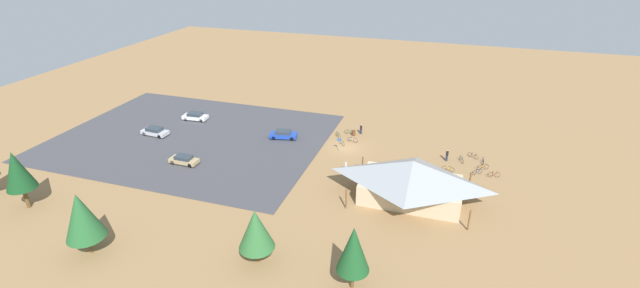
% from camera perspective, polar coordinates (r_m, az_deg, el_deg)
% --- Properties ---
extents(ground, '(160.00, 160.00, 0.00)m').
position_cam_1_polar(ground, '(68.18, 3.44, -0.52)').
color(ground, '#937047').
rests_on(ground, ground).
extents(parking_lot_asphalt, '(43.19, 32.73, 0.05)m').
position_cam_1_polar(parking_lot_asphalt, '(74.76, -16.43, 0.90)').
color(parking_lot_asphalt, '#424247').
rests_on(parking_lot_asphalt, ground).
extents(bike_pavilion, '(14.56, 9.30, 5.41)m').
position_cam_1_polar(bike_pavilion, '(54.96, 11.89, -4.42)').
color(bike_pavilion, '#C6B28E').
rests_on(bike_pavilion, ground).
extents(trash_bin, '(0.60, 0.60, 0.90)m').
position_cam_1_polar(trash_bin, '(72.34, 4.44, 1.46)').
color(trash_bin, brown).
rests_on(trash_bin, ground).
extents(lot_sign, '(0.56, 0.08, 2.20)m').
position_cam_1_polar(lot_sign, '(66.59, 2.52, 0.19)').
color(lot_sign, '#99999E').
rests_on(lot_sign, ground).
extents(pine_mideast, '(3.12, 3.12, 6.87)m').
position_cam_1_polar(pine_mideast, '(40.50, 4.41, -13.59)').
color(pine_mideast, brown).
rests_on(pine_mideast, ground).
extents(pine_west, '(3.94, 3.94, 7.20)m').
position_cam_1_polar(pine_west, '(50.37, -28.83, -8.25)').
color(pine_west, brown).
rests_on(pine_west, ground).
extents(pine_midwest, '(3.38, 3.38, 7.56)m').
position_cam_1_polar(pine_midwest, '(62.36, -34.95, -2.88)').
color(pine_midwest, brown).
rests_on(pine_midwest, ground).
extents(pine_center, '(3.65, 3.65, 6.18)m').
position_cam_1_polar(pine_center, '(43.98, -8.43, -11.01)').
color(pine_center, brown).
rests_on(pine_center, ground).
extents(bicycle_green_lone_west, '(1.67, 0.48, 0.86)m').
position_cam_1_polar(bicycle_green_lone_west, '(72.83, 3.84, 1.59)').
color(bicycle_green_lone_west, black).
rests_on(bicycle_green_lone_west, ground).
extents(bicycle_black_edge_south, '(1.49, 0.98, 0.89)m').
position_cam_1_polar(bicycle_black_edge_south, '(68.76, 19.43, -1.46)').
color(bicycle_black_edge_south, black).
rests_on(bicycle_black_edge_south, ground).
extents(bicycle_teal_near_porch, '(0.68, 1.65, 0.80)m').
position_cam_1_polar(bicycle_teal_near_porch, '(67.11, 18.07, -1.95)').
color(bicycle_teal_near_porch, black).
rests_on(bicycle_teal_near_porch, ground).
extents(bicycle_purple_yard_center, '(0.48, 1.72, 0.80)m').
position_cam_1_polar(bicycle_purple_yard_center, '(67.62, 20.61, -2.15)').
color(bicycle_purple_yard_center, black).
rests_on(bicycle_purple_yard_center, ground).
extents(bicycle_white_front_row, '(1.19, 1.26, 0.76)m').
position_cam_1_polar(bicycle_white_front_row, '(69.00, 2.88, 0.16)').
color(bicycle_white_front_row, black).
rests_on(bicycle_white_front_row, ground).
extents(bicycle_orange_lone_east, '(1.63, 0.82, 0.88)m').
position_cam_1_polar(bicycle_orange_lone_east, '(65.90, 20.58, -2.85)').
color(bicycle_orange_lone_east, black).
rests_on(bicycle_orange_lone_east, ground).
extents(bicycle_blue_yard_right, '(1.37, 1.14, 0.89)m').
position_cam_1_polar(bicycle_blue_yard_right, '(64.37, 19.95, -3.45)').
color(bicycle_blue_yard_right, black).
rests_on(bicycle_blue_yard_right, ground).
extents(bicycle_red_trailside, '(1.69, 0.59, 0.87)m').
position_cam_1_polar(bicycle_red_trailside, '(64.42, 21.83, -3.75)').
color(bicycle_red_trailside, black).
rests_on(bicycle_red_trailside, ground).
extents(bicycle_silver_yard_front, '(1.76, 0.55, 0.88)m').
position_cam_1_polar(bicycle_silver_yard_front, '(69.99, 4.29, 0.55)').
color(bicycle_silver_yard_front, black).
rests_on(bicycle_silver_yard_front, ground).
extents(bicycle_yellow_edge_north, '(1.77, 0.48, 0.82)m').
position_cam_1_polar(bicycle_yellow_edge_north, '(63.90, 16.44, -3.15)').
color(bicycle_yellow_edge_north, black).
rests_on(bicycle_yellow_edge_north, ground).
extents(bicycle_green_back_row, '(1.17, 1.35, 0.88)m').
position_cam_1_polar(bicycle_green_back_row, '(71.54, 2.39, 1.18)').
color(bicycle_green_back_row, black).
rests_on(bicycle_green_back_row, ground).
extents(car_blue_aisle_side, '(4.66, 2.63, 1.40)m').
position_cam_1_polar(car_blue_aisle_side, '(71.09, -4.83, 1.25)').
color(car_blue_aisle_side, '#1E42B2').
rests_on(car_blue_aisle_side, parking_lot_asphalt).
extents(car_silver_far_end, '(4.59, 2.13, 1.36)m').
position_cam_1_polar(car_silver_far_end, '(77.07, -20.84, 1.56)').
color(car_silver_far_end, '#BCBCC1').
rests_on(car_silver_far_end, parking_lot_asphalt).
extents(car_white_inner_stall, '(4.58, 2.21, 1.35)m').
position_cam_1_polar(car_white_inner_stall, '(81.31, -16.04, 3.52)').
color(car_white_inner_stall, white).
rests_on(car_white_inner_stall, parking_lot_asphalt).
extents(car_tan_back_corner, '(4.30, 1.78, 1.28)m').
position_cam_1_polar(car_tan_back_corner, '(66.06, -17.41, -1.98)').
color(car_tan_back_corner, tan).
rests_on(car_tan_back_corner, parking_lot_asphalt).
extents(visitor_at_bikes, '(0.36, 0.39, 1.79)m').
position_cam_1_polar(visitor_at_bikes, '(66.49, 16.33, -1.40)').
color(visitor_at_bikes, '#2D3347').
rests_on(visitor_at_bikes, ground).
extents(visitor_near_lot, '(0.37, 0.36, 1.74)m').
position_cam_1_polar(visitor_near_lot, '(60.84, 3.38, -2.99)').
color(visitor_near_lot, '#2D3347').
rests_on(visitor_near_lot, ground).
extents(visitor_by_pavilion, '(0.38, 0.40, 1.73)m').
position_cam_1_polar(visitor_by_pavilion, '(72.86, 5.41, 2.00)').
color(visitor_by_pavilion, '#2D3347').
rests_on(visitor_by_pavilion, ground).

